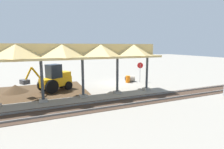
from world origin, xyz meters
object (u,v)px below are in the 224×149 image
at_px(backhoe, 55,79).
at_px(concrete_pipe, 130,78).
at_px(traffic_barrel, 128,79).
at_px(stop_sign, 140,68).

distance_m(backhoe, concrete_pipe, 9.72).
bearing_deg(traffic_barrel, concrete_pipe, -139.01).
bearing_deg(backhoe, stop_sign, -177.45).
bearing_deg(stop_sign, traffic_barrel, -7.94).
xyz_separation_m(stop_sign, backhoe, (10.73, 0.48, -0.60)).
distance_m(stop_sign, traffic_barrel, 2.20).
bearing_deg(backhoe, traffic_barrel, -175.52).
height_order(stop_sign, traffic_barrel, stop_sign).
bearing_deg(concrete_pipe, traffic_barrel, 40.99).
bearing_deg(stop_sign, backhoe, 2.55).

